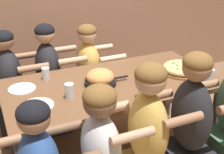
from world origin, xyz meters
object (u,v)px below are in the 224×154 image
Objects in this scene: drinking_glass_a at (210,76)px; diner_far_midleft at (50,84)px; empty_plate_b at (38,106)px; pizza_board_main at (182,69)px; diner_near_center at (146,148)px; drinking_glass_f at (155,73)px; diner_far_left at (12,92)px; skillet_bowl at (100,78)px; diner_far_center at (89,79)px; drinking_glass_c at (97,96)px; drinking_glass_d at (46,74)px; drinking_glass_b at (142,92)px; diner_near_midright at (188,135)px; drinking_glass_e at (70,92)px; empty_plate_a at (22,89)px.

diner_far_midleft is (-1.16, 0.98, -0.28)m from drinking_glass_a.
pizza_board_main is at bearing 3.72° from empty_plate_b.
pizza_board_main is 1.31m from diner_far_midleft.
pizza_board_main is at bearing -49.16° from diner_near_center.
diner_far_left is at bearing 146.77° from drinking_glass_f.
diner_far_center reaches higher than skillet_bowl.
diner_near_center is at bearing -124.73° from drinking_glass_f.
drinking_glass_c is at bearing 26.67° from diner_near_center.
diner_near_center is (-0.81, -0.36, -0.25)m from drinking_glass_a.
drinking_glass_a is (0.11, -0.25, 0.02)m from pizza_board_main.
pizza_board_main is 0.77m from skillet_bowl.
drinking_glass_c is at bearing 9.28° from diner_far_midleft.
drinking_glass_a is 0.09× the size of diner_far_midleft.
drinking_glass_c reaches higher than drinking_glass_d.
skillet_bowl is at bearing 170.77° from drinking_glass_f.
diner_far_midleft reaches higher than drinking_glass_b.
diner_near_midright is at bearing 27.85° from diner_far_midleft.
drinking_glass_f is 0.08× the size of diner_near_midright.
drinking_glass_e is 0.92m from diner_far_left.
empty_plate_b is 0.84m from diner_near_center.
drinking_glass_a is 0.67m from drinking_glass_b.
diner_far_center is (0.79, 0.00, -0.01)m from diner_far_left.
pizza_board_main is 0.27m from drinking_glass_a.
skillet_bowl is 3.05× the size of drinking_glass_c.
drinking_glass_b is at bearing -23.49° from drinking_glass_e.
drinking_glass_f is 0.09× the size of diner_far_midleft.
drinking_glass_b reaches higher than empty_plate_b.
diner_far_center is (-0.35, 0.74, -0.30)m from drinking_glass_f.
drinking_glass_a is at bearing 37.16° from diner_far_center.
diner_far_midleft is 1.51m from diner_near_midright.
pizza_board_main is 3.09× the size of drinking_glass_b.
diner_near_midright is 1.11× the size of diner_far_center.
diner_near_midright is (0.71, -1.34, 0.04)m from diner_far_midleft.
drinking_glass_f is 0.09× the size of diner_far_center.
drinking_glass_b reaches higher than drinking_glass_d.
drinking_glass_f reaches higher than pizza_board_main.
empty_plate_b is 1.99× the size of drinking_glass_e.
diner_near_midright is at bearing 12.13° from diner_far_center.
drinking_glass_c is 1.23× the size of drinking_glass_f.
drinking_glass_d is at bearing 114.93° from drinking_glass_c.
empty_plate_b is 2.24× the size of drinking_glass_d.
drinking_glass_e is at bearing 6.46° from empty_plate_b.
drinking_glass_f is (1.09, -0.25, 0.04)m from empty_plate_a.
drinking_glass_a is at bearing -19.57° from skillet_bowl.
empty_plate_b is 1.10m from diner_far_center.
empty_plate_a is 0.92× the size of empty_plate_b.
drinking_glass_b is (0.81, -0.51, 0.04)m from empty_plate_a.
pizza_board_main is at bearing 25.96° from drinking_glass_b.
drinking_glass_f is at bearing 24.87° from diner_far_center.
diner_far_midleft reaches higher than drinking_glass_d.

